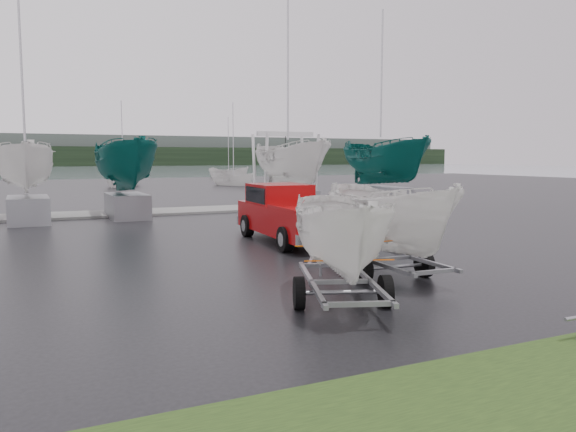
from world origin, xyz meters
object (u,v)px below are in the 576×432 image
(pickup_truck, at_px, (287,212))
(boat_hoist, at_px, (285,159))
(trailer_hitched, at_px, (392,158))
(trailer_parked, at_px, (342,169))

(pickup_truck, bearing_deg, boat_hoist, 68.29)
(trailer_hitched, bearing_deg, trailer_parked, -141.65)
(boat_hoist, bearing_deg, pickup_truck, -114.90)
(pickup_truck, relative_size, boat_hoist, 1.37)
(pickup_truck, xyz_separation_m, trailer_parked, (-2.57, -7.81, 1.58))
(trailer_hitched, relative_size, boat_hoist, 1.22)
(trailer_hitched, height_order, trailer_parked, trailer_hitched)
(trailer_parked, relative_size, boat_hoist, 1.13)
(trailer_hitched, relative_size, trailer_parked, 1.08)
(pickup_truck, distance_m, trailer_hitched, 6.50)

